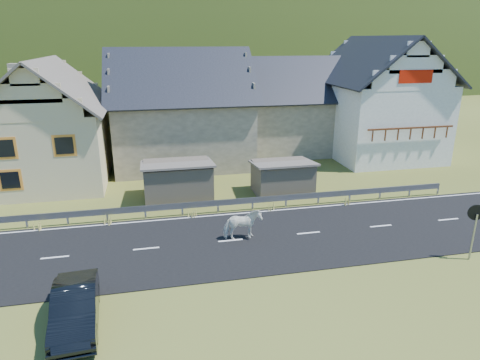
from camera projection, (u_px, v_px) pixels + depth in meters
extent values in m
plane|color=#4A4F1D|center=(230.00, 241.00, 20.70)|extent=(160.00, 160.00, 0.00)
cube|color=black|center=(230.00, 241.00, 20.69)|extent=(60.00, 7.00, 0.04)
cube|color=silver|center=(230.00, 240.00, 20.69)|extent=(60.00, 6.60, 0.01)
cube|color=#93969B|center=(218.00, 203.00, 23.93)|extent=(28.00, 0.08, 0.34)
cube|color=#93969B|center=(27.00, 222.00, 22.02)|extent=(0.10, 0.06, 0.70)
cube|color=#93969B|center=(68.00, 219.00, 22.42)|extent=(0.10, 0.06, 0.70)
cube|color=#93969B|center=(107.00, 215.00, 22.82)|extent=(0.10, 0.06, 0.70)
cube|color=#93969B|center=(145.00, 212.00, 23.22)|extent=(0.10, 0.06, 0.70)
cube|color=#93969B|center=(182.00, 209.00, 23.62)|extent=(0.10, 0.06, 0.70)
cube|color=#93969B|center=(218.00, 207.00, 24.02)|extent=(0.10, 0.06, 0.70)
cube|color=#93969B|center=(252.00, 204.00, 24.42)|extent=(0.10, 0.06, 0.70)
cube|color=#93969B|center=(286.00, 201.00, 24.82)|extent=(0.10, 0.06, 0.70)
cube|color=#93969B|center=(318.00, 199.00, 25.22)|extent=(0.10, 0.06, 0.70)
cube|color=#93969B|center=(350.00, 196.00, 25.62)|extent=(0.10, 0.06, 0.70)
cube|color=#93969B|center=(380.00, 194.00, 26.02)|extent=(0.10, 0.06, 0.70)
cube|color=#93969B|center=(409.00, 191.00, 26.42)|extent=(0.10, 0.06, 0.70)
cube|color=#93969B|center=(438.00, 189.00, 26.82)|extent=(0.10, 0.06, 0.70)
cube|color=brown|center=(178.00, 181.00, 25.98)|extent=(4.30, 3.30, 2.40)
cube|color=brown|center=(282.00, 178.00, 26.85)|extent=(3.80, 2.90, 2.20)
cube|color=beige|center=(52.00, 144.00, 29.05)|extent=(7.00, 9.00, 5.00)
cube|color=orange|center=(5.00, 148.00, 24.27)|extent=(1.30, 0.12, 1.30)
cube|color=orange|center=(64.00, 146.00, 24.91)|extent=(1.30, 0.12, 1.30)
cube|color=orange|center=(10.00, 180.00, 24.87)|extent=(1.30, 0.12, 1.30)
cube|color=tan|center=(17.00, 82.00, 28.76)|extent=(0.70, 0.70, 2.40)
cube|color=tan|center=(182.00, 130.00, 33.63)|extent=(10.00, 9.00, 5.00)
cube|color=tan|center=(294.00, 123.00, 37.55)|extent=(9.00, 8.00, 4.60)
cube|color=white|center=(374.00, 118.00, 35.74)|extent=(8.00, 10.00, 6.00)
cube|color=red|center=(416.00, 77.00, 29.88)|extent=(2.60, 0.06, 0.90)
cube|color=brown|center=(411.00, 128.00, 30.81)|extent=(6.80, 0.12, 0.12)
ellipsoid|color=#273912|center=(167.00, 106.00, 195.00)|extent=(440.00, 280.00, 260.00)
imported|color=white|center=(242.00, 225.00, 20.61)|extent=(0.93, 1.84, 1.51)
imported|color=black|center=(75.00, 308.00, 14.47)|extent=(1.74, 4.21, 1.36)
cylinder|color=#93969B|center=(473.00, 237.00, 18.68)|extent=(0.09, 0.09, 2.16)
cylinder|color=black|center=(476.00, 212.00, 18.40)|extent=(0.70, 0.24, 0.71)
cylinder|color=white|center=(475.00, 212.00, 18.44)|extent=(0.59, 0.19, 0.61)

